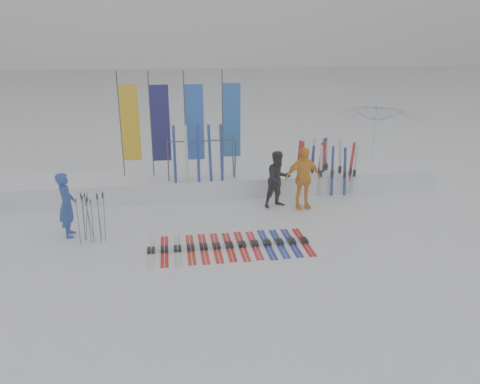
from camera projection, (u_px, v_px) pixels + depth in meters
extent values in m
plane|color=white|center=(242.00, 256.00, 10.70)|extent=(120.00, 120.00, 0.00)
cube|color=white|center=(220.00, 183.00, 14.90)|extent=(14.00, 1.60, 0.60)
imported|color=#1B3B9E|center=(67.00, 205.00, 11.51)|extent=(0.45, 0.64, 1.65)
imported|color=black|center=(278.00, 179.00, 13.50)|extent=(0.97, 0.86, 1.66)
imported|color=#FFA310|center=(303.00, 178.00, 13.36)|extent=(1.11, 0.55, 1.82)
imported|color=white|center=(375.00, 141.00, 16.23)|extent=(3.27, 3.32, 2.59)
cube|color=silver|center=(151.00, 251.00, 10.87)|extent=(0.17, 1.65, 0.07)
cube|color=red|center=(164.00, 250.00, 10.92)|extent=(0.17, 1.66, 0.07)
cube|color=silver|center=(178.00, 249.00, 10.96)|extent=(0.17, 1.69, 0.07)
cube|color=red|center=(191.00, 248.00, 11.00)|extent=(0.17, 1.62, 0.07)
cube|color=red|center=(204.00, 247.00, 11.05)|extent=(0.17, 1.65, 0.07)
cube|color=red|center=(216.00, 246.00, 11.09)|extent=(0.17, 1.63, 0.07)
cube|color=red|center=(229.00, 246.00, 11.14)|extent=(0.17, 1.59, 0.07)
cube|color=red|center=(242.00, 245.00, 11.18)|extent=(0.17, 1.65, 0.07)
cube|color=red|center=(254.00, 244.00, 11.22)|extent=(0.17, 1.59, 0.07)
cube|color=navy|center=(267.00, 243.00, 11.27)|extent=(0.17, 1.68, 0.07)
cube|color=#163498|center=(279.00, 242.00, 11.31)|extent=(0.17, 1.63, 0.07)
cube|color=navy|center=(291.00, 242.00, 11.36)|extent=(0.17, 1.61, 0.07)
cube|color=#B10E10|center=(304.00, 241.00, 11.40)|extent=(0.17, 1.62, 0.07)
cylinder|color=#595B60|center=(104.00, 216.00, 11.33)|extent=(0.05, 0.14, 1.25)
cylinder|color=#595B60|center=(83.00, 216.00, 11.41)|extent=(0.06, 0.13, 1.22)
cylinder|color=#595B60|center=(78.00, 222.00, 11.05)|extent=(0.04, 0.08, 1.22)
cylinder|color=#595B60|center=(89.00, 219.00, 11.29)|extent=(0.15, 0.06, 1.17)
cylinder|color=#595B60|center=(89.00, 221.00, 11.17)|extent=(0.04, 0.07, 1.16)
cylinder|color=#595B60|center=(99.00, 216.00, 11.44)|extent=(0.06, 0.14, 1.18)
cylinder|color=#595B60|center=(92.00, 221.00, 11.16)|extent=(0.04, 0.07, 1.15)
cylinder|color=#595B60|center=(87.00, 216.00, 11.35)|extent=(0.16, 0.04, 1.23)
cylinder|color=#595B60|center=(84.00, 218.00, 11.28)|extent=(0.10, 0.15, 1.21)
cylinder|color=#595B60|center=(99.00, 218.00, 11.24)|extent=(0.02, 0.16, 1.23)
cylinder|color=#383A3F|center=(121.00, 125.00, 14.09)|extent=(0.04, 0.04, 3.20)
cube|color=yellow|center=(130.00, 123.00, 14.12)|extent=(0.55, 0.03, 2.30)
cylinder|color=#383A3F|center=(151.00, 125.00, 14.06)|extent=(0.04, 0.04, 3.20)
cube|color=#0C0C54|center=(161.00, 124.00, 14.08)|extent=(0.55, 0.03, 2.30)
cylinder|color=#383A3F|center=(185.00, 125.00, 14.19)|extent=(0.04, 0.04, 3.20)
cube|color=blue|center=(195.00, 123.00, 14.22)|extent=(0.55, 0.03, 2.30)
cylinder|color=#383A3F|center=(223.00, 122.00, 14.54)|extent=(0.04, 0.04, 3.20)
cube|color=blue|center=(232.00, 121.00, 14.57)|extent=(0.55, 0.03, 2.30)
cylinder|color=#383A3F|center=(168.00, 162.00, 13.77)|extent=(0.04, 0.30, 1.23)
cylinder|color=#383A3F|center=(168.00, 158.00, 14.24)|extent=(0.04, 0.30, 1.23)
cylinder|color=#383A3F|center=(235.00, 160.00, 14.06)|extent=(0.04, 0.30, 1.23)
cylinder|color=#383A3F|center=(233.00, 156.00, 14.53)|extent=(0.04, 0.30, 1.23)
cylinder|color=#383A3F|center=(201.00, 141.00, 13.97)|extent=(2.00, 0.04, 0.04)
cube|color=navy|center=(312.00, 168.00, 14.92)|extent=(0.09, 0.02, 1.49)
cube|color=silver|center=(321.00, 171.00, 14.40)|extent=(0.09, 0.04, 1.61)
cube|color=silver|center=(354.00, 171.00, 14.54)|extent=(0.09, 0.04, 1.54)
cube|color=red|center=(351.00, 169.00, 14.55)|extent=(0.09, 0.04, 1.68)
cube|color=red|center=(301.00, 168.00, 14.64)|extent=(0.09, 0.03, 1.68)
cube|color=silver|center=(312.00, 163.00, 15.12)|extent=(0.09, 0.03, 1.69)
cube|color=red|center=(323.00, 166.00, 14.96)|extent=(0.09, 0.04, 1.60)
cube|color=navy|center=(332.00, 171.00, 14.38)|extent=(0.09, 0.04, 1.60)
cube|color=red|center=(298.00, 163.00, 15.31)|extent=(0.09, 0.03, 1.57)
cube|color=navy|center=(324.00, 162.00, 15.41)|extent=(0.09, 0.04, 1.61)
cube|color=red|center=(319.00, 169.00, 14.58)|extent=(0.09, 0.04, 1.66)
cube|color=navy|center=(325.00, 164.00, 15.14)|extent=(0.09, 0.04, 1.66)
cube|color=silver|center=(340.00, 167.00, 14.72)|extent=(0.09, 0.02, 1.68)
cube|color=silver|center=(326.00, 165.00, 15.22)|extent=(0.09, 0.04, 1.53)
cube|color=red|center=(300.00, 166.00, 15.07)|extent=(0.09, 0.04, 1.57)
cube|color=navy|center=(345.00, 172.00, 14.40)|extent=(0.09, 0.04, 1.56)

